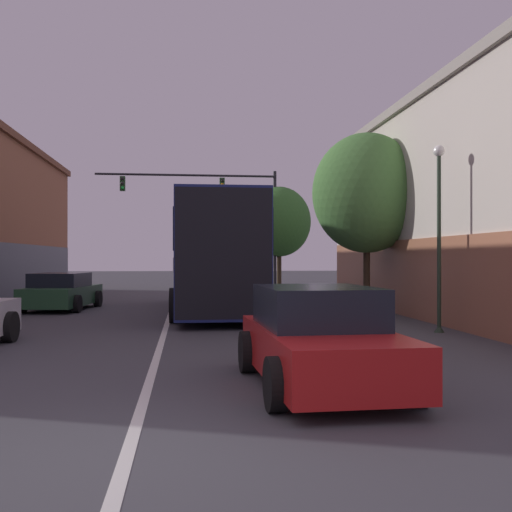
% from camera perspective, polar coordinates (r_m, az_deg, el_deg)
% --- Properties ---
extents(ground_plane, '(160.00, 160.00, 0.00)m').
position_cam_1_polar(ground_plane, '(6.00, -12.20, -18.13)').
color(ground_plane, '#424247').
extents(lane_center_line, '(0.14, 43.63, 0.01)m').
position_cam_1_polar(lane_center_line, '(21.59, -8.08, -5.10)').
color(lane_center_line, silver).
rests_on(lane_center_line, ground_plane).
extents(bus, '(2.92, 11.11, 3.71)m').
position_cam_1_polar(bus, '(20.63, -3.93, 0.43)').
color(bus, navy).
rests_on(bus, ground_plane).
extents(hatchback_foreground, '(2.12, 4.11, 1.43)m').
position_cam_1_polar(hatchback_foreground, '(8.75, 6.09, -7.88)').
color(hatchback_foreground, red).
rests_on(hatchback_foreground, ground_plane).
extents(parked_car_left_mid, '(2.45, 4.35, 1.32)m').
position_cam_1_polar(parked_car_left_mid, '(22.55, -18.01, -3.28)').
color(parked_car_left_mid, '#285633').
rests_on(parked_car_left_mid, ground_plane).
extents(traffic_signal_gantry, '(10.00, 0.36, 6.74)m').
position_cam_1_polar(traffic_signal_gantry, '(33.50, -3.32, 5.14)').
color(traffic_signal_gantry, black).
rests_on(traffic_signal_gantry, ground_plane).
extents(street_lamp, '(0.29, 0.29, 4.66)m').
position_cam_1_polar(street_lamp, '(15.56, 17.04, 2.29)').
color(street_lamp, '#233323').
rests_on(street_lamp, ground_plane).
extents(street_tree_near, '(3.71, 3.34, 6.10)m').
position_cam_1_polar(street_tree_near, '(20.79, 10.49, 5.91)').
color(street_tree_near, '#3D2D1E').
rests_on(street_tree_near, ground_plane).
extents(street_tree_far, '(3.61, 3.25, 5.90)m').
position_cam_1_polar(street_tree_far, '(34.01, 2.22, 3.27)').
color(street_tree_far, '#3D2D1E').
rests_on(street_tree_far, ground_plane).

